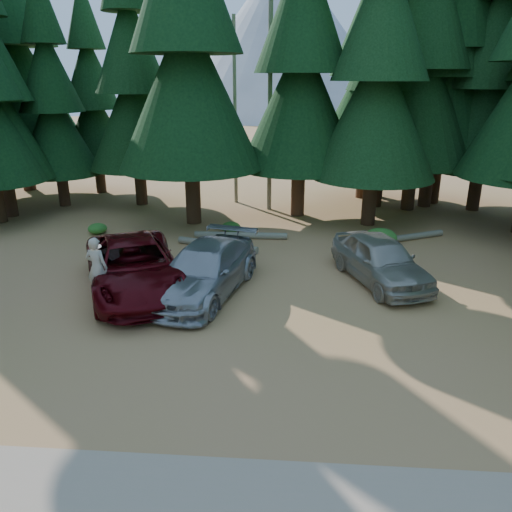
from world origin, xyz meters
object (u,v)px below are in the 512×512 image
(log_mid, at_px, (217,245))
(log_right, at_px, (401,238))
(silver_minivan_right, at_px, (381,260))
(log_left, at_px, (241,235))
(silver_minivan_center, at_px, (204,270))
(red_pickup, at_px, (134,266))
(frisbee_player, at_px, (97,267))

(log_mid, bearing_deg, log_right, 30.02)
(silver_minivan_right, relative_size, log_left, 1.16)
(silver_minivan_right, bearing_deg, silver_minivan_center, 173.70)
(log_left, relative_size, log_right, 0.94)
(silver_minivan_right, bearing_deg, red_pickup, 169.53)
(frisbee_player, xyz_separation_m, log_right, (10.89, 7.66, -1.25))
(silver_minivan_right, xyz_separation_m, log_right, (1.73, 4.79, -0.69))
(frisbee_player, xyz_separation_m, log_left, (3.69, 7.52, -1.24))
(log_mid, bearing_deg, log_left, 78.10)
(red_pickup, distance_m, log_right, 11.96)
(log_mid, xyz_separation_m, log_right, (8.06, 1.59, -0.01))
(log_left, distance_m, log_mid, 1.68)
(log_mid, bearing_deg, frisbee_player, -96.10)
(log_right, bearing_deg, log_mid, 164.89)
(silver_minivan_center, bearing_deg, frisbee_player, -141.34)
(red_pickup, relative_size, log_left, 1.51)
(silver_minivan_right, distance_m, frisbee_player, 9.61)
(silver_minivan_right, xyz_separation_m, frisbee_player, (-9.15, -2.87, 0.55))
(frisbee_player, bearing_deg, log_left, -104.53)
(silver_minivan_center, height_order, log_right, silver_minivan_center)
(silver_minivan_right, relative_size, log_right, 1.10)
(silver_minivan_right, height_order, log_right, silver_minivan_right)
(red_pickup, relative_size, log_mid, 1.71)
(frisbee_player, bearing_deg, silver_minivan_center, -144.02)
(red_pickup, distance_m, silver_minivan_right, 8.58)
(red_pickup, relative_size, log_right, 1.43)
(silver_minivan_center, bearing_deg, red_pickup, -167.10)
(red_pickup, height_order, silver_minivan_right, red_pickup)
(log_mid, bearing_deg, silver_minivan_center, -67.93)
(red_pickup, xyz_separation_m, log_left, (3.00, 6.06, -0.73))
(silver_minivan_center, relative_size, log_right, 1.28)
(silver_minivan_center, distance_m, log_mid, 4.73)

